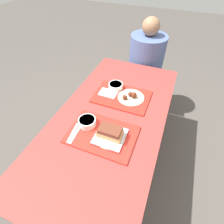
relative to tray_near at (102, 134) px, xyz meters
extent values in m
plane|color=#4C4742|center=(-0.01, 0.19, -0.74)|extent=(12.00, 12.00, 0.00)
cube|color=maroon|center=(-0.01, 0.19, -0.03)|extent=(0.79, 1.62, 0.04)
cylinder|color=maroon|center=(-0.35, -0.55, -0.40)|extent=(0.07, 0.07, 0.70)
cylinder|color=maroon|center=(-0.35, 0.92, -0.40)|extent=(0.07, 0.07, 0.70)
cylinder|color=maroon|center=(0.32, 0.92, -0.40)|extent=(0.07, 0.07, 0.70)
cube|color=maroon|center=(-0.01, 1.22, -0.29)|extent=(0.75, 0.28, 0.04)
cylinder|color=maroon|center=(-0.33, 1.22, -0.53)|extent=(0.06, 0.06, 0.44)
cylinder|color=maroon|center=(0.30, 1.22, -0.53)|extent=(0.06, 0.06, 0.44)
cube|color=red|center=(0.00, 0.00, 0.00)|extent=(0.45, 0.32, 0.01)
cube|color=red|center=(-0.01, 0.42, 0.00)|extent=(0.45, 0.32, 0.01)
cylinder|color=white|center=(-0.13, 0.04, 0.03)|extent=(0.12, 0.12, 0.05)
cylinder|color=beige|center=(-0.13, 0.04, 0.05)|extent=(0.11, 0.11, 0.01)
cylinder|color=beige|center=(0.06, -0.01, 0.01)|extent=(0.20, 0.20, 0.01)
cube|color=silver|center=(0.06, -0.01, 0.02)|extent=(0.19, 0.19, 0.01)
cube|color=tan|center=(0.06, -0.01, 0.05)|extent=(0.16, 0.09, 0.05)
cube|color=brown|center=(0.06, -0.01, 0.08)|extent=(0.14, 0.09, 0.03)
cube|color=white|center=(-0.19, -0.07, 0.01)|extent=(0.04, 0.17, 0.00)
cube|color=white|center=(-0.16, -0.07, 0.01)|extent=(0.03, 0.17, 0.00)
cylinder|color=white|center=(-0.09, 0.50, 0.03)|extent=(0.12, 0.12, 0.05)
cylinder|color=beige|center=(-0.09, 0.50, 0.05)|extent=(0.11, 0.11, 0.01)
cylinder|color=beige|center=(0.07, 0.43, 0.01)|extent=(0.22, 0.22, 0.01)
sphere|color=#562314|center=(0.09, 0.43, 0.04)|extent=(0.05, 0.05, 0.05)
sphere|color=#562314|center=(0.06, 0.44, 0.03)|extent=(0.04, 0.04, 0.04)
sphere|color=#562314|center=(0.03, 0.38, 0.03)|extent=(0.04, 0.04, 0.04)
cube|color=white|center=(-0.13, 0.41, 0.01)|extent=(0.15, 0.10, 0.01)
cylinder|color=#4C6093|center=(0.01, 1.22, -0.03)|extent=(0.39, 0.39, 0.49)
sphere|color=#936B4C|center=(0.01, 1.22, 0.31)|extent=(0.18, 0.18, 0.18)
camera|label=1|loc=(0.33, -0.65, 0.94)|focal=28.00mm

